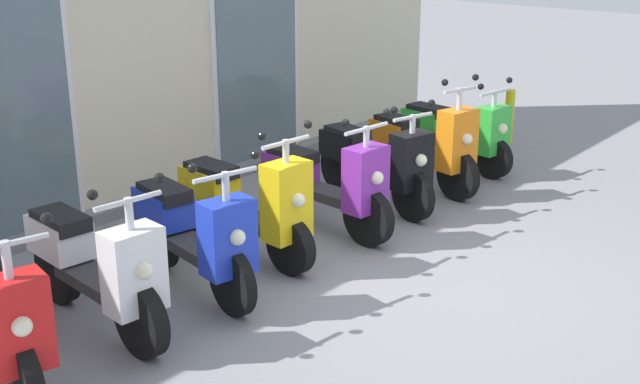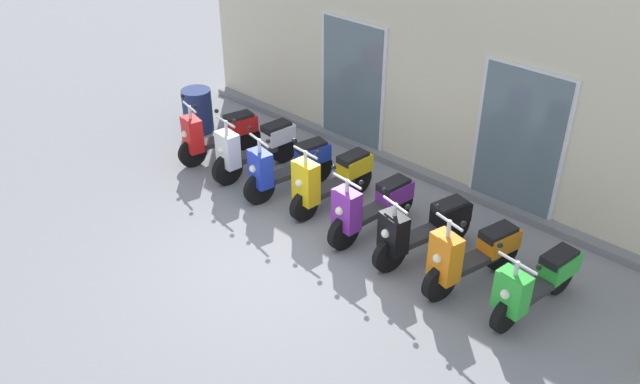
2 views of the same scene
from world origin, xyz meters
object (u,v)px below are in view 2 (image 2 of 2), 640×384
trash_bin (198,110)px  scooter_red (218,134)px  scooter_blue (288,166)px  scooter_orange (472,255)px  scooter_black (423,228)px  scooter_purple (372,206)px  scooter_white (255,147)px  scooter_yellow (331,179)px  scooter_green (536,282)px

trash_bin → scooter_red: bearing=-21.4°
trash_bin → scooter_blue: bearing=-8.8°
scooter_red → scooter_orange: bearing=-0.0°
scooter_black → trash_bin: scooter_black is taller
scooter_blue → scooter_purple: bearing=0.5°
scooter_white → scooter_purple: bearing=-1.5°
scooter_white → scooter_orange: (4.20, -0.09, -0.00)m
scooter_blue → scooter_yellow: scooter_yellow is taller
scooter_yellow → scooter_black: 1.77m
scooter_purple → scooter_orange: 1.67m
scooter_black → scooter_yellow: bearing=177.1°
scooter_red → scooter_yellow: bearing=3.7°
scooter_white → scooter_green: size_ratio=1.07×
scooter_black → trash_bin: 5.37m
scooter_blue → scooter_green: bearing=1.1°
scooter_white → scooter_blue: scooter_white is taller
scooter_yellow → scooter_green: scooter_yellow is taller
scooter_white → scooter_black: (3.39, -0.02, -0.01)m
scooter_red → scooter_purple: 3.36m
scooter_red → scooter_black: (4.22, 0.07, -0.00)m
scooter_white → trash_bin: size_ratio=2.07×
trash_bin → scooter_green: bearing=-2.9°
scooter_yellow → scooter_orange: bearing=-3.6°
scooter_yellow → scooter_black: (1.77, -0.09, -0.01)m
scooter_red → scooter_green: (5.87, 0.09, -0.04)m
scooter_red → scooter_blue: scooter_red is taller
scooter_red → scooter_green: 5.87m
scooter_white → scooter_black: bearing=-0.4°
scooter_black → scooter_green: scooter_black is taller
scooter_blue → trash_bin: scooter_blue is taller
scooter_yellow → scooter_green: (3.42, -0.07, -0.05)m
scooter_red → scooter_yellow: scooter_yellow is taller
scooter_red → scooter_black: bearing=0.9°
scooter_white → trash_bin: (-1.96, 0.35, -0.07)m
scooter_purple → scooter_black: scooter_purple is taller
scooter_black → scooter_white: bearing=179.6°
scooter_orange → scooter_purple: bearing=179.1°
scooter_black → scooter_blue: bearing=-178.6°
scooter_white → scooter_blue: 0.87m
scooter_orange → scooter_yellow: bearing=176.4°
scooter_black → scooter_orange: size_ratio=1.03×
scooter_red → trash_bin: size_ratio=1.86×
scooter_red → scooter_orange: (5.02, -0.00, -0.00)m
scooter_white → scooter_yellow: size_ratio=1.03×
scooter_orange → scooter_red: bearing=180.0°
scooter_purple → scooter_green: size_ratio=1.05×
scooter_black → scooter_orange: (0.80, -0.07, 0.00)m
scooter_white → trash_bin: scooter_white is taller
scooter_purple → scooter_red: bearing=-179.6°
scooter_white → scooter_yellow: 1.62m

